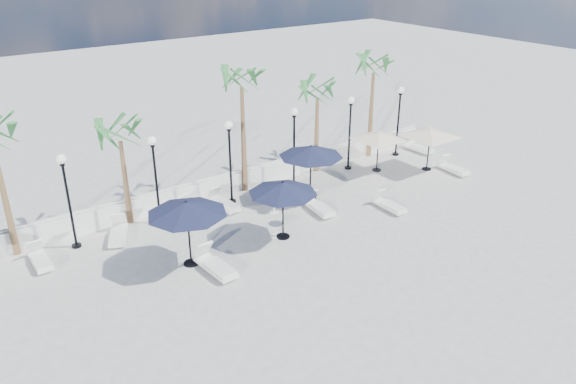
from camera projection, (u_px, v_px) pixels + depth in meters
ground at (321, 263)px, 20.78m from camera, size 100.00×100.00×0.00m
balustrade at (221, 185)px, 26.14m from camera, size 26.00×0.30×1.01m
lamppost_1 at (67, 188)px, 20.85m from camera, size 0.36×0.36×3.84m
lamppost_2 at (155, 168)px, 22.71m from camera, size 0.36×0.36×3.84m
lamppost_3 at (230, 151)px, 24.56m from camera, size 0.36×0.36×3.84m
lamppost_4 at (294, 136)px, 26.42m from camera, size 0.36×0.36×3.84m
lamppost_5 at (350, 123)px, 28.28m from camera, size 0.36×0.36×3.84m
lamppost_6 at (399, 111)px, 30.14m from camera, size 0.36×0.36×3.84m
palm_1 at (120, 138)px, 22.25m from camera, size 2.60×2.60×4.70m
palm_2 at (242, 84)px, 24.71m from camera, size 2.60×2.60×6.10m
palm_3 at (317, 96)px, 27.48m from camera, size 2.60×2.60×4.90m
palm_4 at (374, 70)px, 29.12m from camera, size 2.60×2.60×5.70m
lounger_0 at (118, 233)px, 22.40m from camera, size 1.36×2.01×0.72m
lounger_1 at (215, 265)px, 20.17m from camera, size 0.82×2.11×0.78m
lounger_2 at (40, 259)px, 20.61m from camera, size 0.59×1.76×0.66m
lounger_3 at (223, 203)px, 24.96m from camera, size 0.77×1.97×0.72m
lounger_4 at (194, 211)px, 24.20m from camera, size 1.39×2.10×0.76m
lounger_5 at (319, 206)px, 24.62m from camera, size 0.86×1.97×0.71m
lounger_6 at (389, 204)px, 24.85m from camera, size 0.63×1.79×0.67m
lounger_7 at (418, 147)px, 31.66m from camera, size 0.71×1.97×0.73m
lounger_8 at (453, 168)px, 28.80m from camera, size 0.74×1.88×0.69m
side_table_1 at (274, 205)px, 24.55m from camera, size 0.56×0.56×0.55m
side_table_2 at (276, 229)px, 22.50m from camera, size 0.59×0.59×0.57m
parasol_navy_left at (187, 208)px, 19.79m from camera, size 2.93×2.93×2.58m
parasol_navy_mid at (283, 188)px, 21.69m from camera, size 2.74×2.74×2.46m
parasol_navy_right at (311, 152)px, 25.00m from camera, size 2.92×2.92×2.62m
parasol_cream_sq_a at (431, 130)px, 28.32m from camera, size 4.71×4.71×2.31m
parasol_cream_sq_b at (379, 133)px, 28.26m from camera, size 4.33×4.33×2.17m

